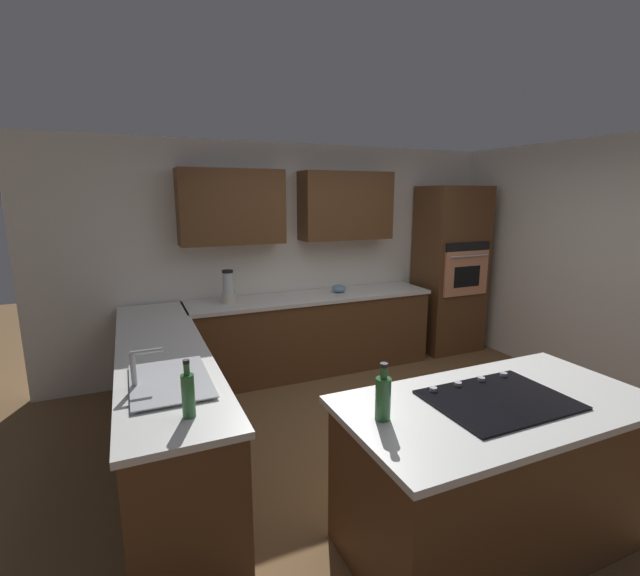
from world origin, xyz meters
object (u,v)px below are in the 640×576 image
(cooktop, at_px, (498,399))
(dish_soap_bottle, at_px, (188,394))
(sink_unit, at_px, (169,380))
(blender, at_px, (228,289))
(oil_bottle, at_px, (383,397))
(wall_oven, at_px, (450,270))
(mixing_bowl, at_px, (339,289))

(cooktop, bearing_deg, dish_soap_bottle, -17.38)
(sink_unit, bearing_deg, cooktop, 149.41)
(blender, distance_m, oil_bottle, 2.81)
(dish_soap_bottle, relative_size, oil_bottle, 1.03)
(oil_bottle, bearing_deg, wall_oven, -134.41)
(blender, relative_size, mixing_bowl, 2.07)
(sink_unit, distance_m, cooktop, 1.93)
(mixing_bowl, relative_size, oil_bottle, 0.56)
(cooktop, xyz_separation_m, oil_bottle, (0.70, -0.08, 0.11))
(wall_oven, xyz_separation_m, oil_bottle, (2.72, 2.78, -0.05))
(mixing_bowl, bearing_deg, sink_unit, 42.45)
(dish_soap_bottle, bearing_deg, sink_unit, -83.05)
(wall_oven, xyz_separation_m, dish_soap_bottle, (3.62, 2.35, -0.04))
(cooktop, bearing_deg, mixing_bowl, -98.25)
(oil_bottle, bearing_deg, dish_soap_bottle, -25.11)
(wall_oven, distance_m, sink_unit, 4.13)
(wall_oven, height_order, mixing_bowl, wall_oven)
(cooktop, xyz_separation_m, blender, (0.88, -2.88, 0.14))
(sink_unit, height_order, dish_soap_bottle, dish_soap_bottle)
(sink_unit, height_order, oil_bottle, oil_bottle)
(wall_oven, height_order, cooktop, wall_oven)
(cooktop, distance_m, blender, 3.02)
(blender, distance_m, dish_soap_bottle, 2.49)
(sink_unit, bearing_deg, mixing_bowl, -137.55)
(oil_bottle, bearing_deg, cooktop, 173.57)
(cooktop, bearing_deg, blender, -72.99)
(cooktop, relative_size, oil_bottle, 2.51)
(mixing_bowl, bearing_deg, oil_bottle, 68.24)
(sink_unit, bearing_deg, blender, -112.27)
(cooktop, height_order, dish_soap_bottle, dish_soap_bottle)
(wall_oven, xyz_separation_m, mixing_bowl, (1.60, -0.03, -0.12))
(dish_soap_bottle, distance_m, oil_bottle, 1.00)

